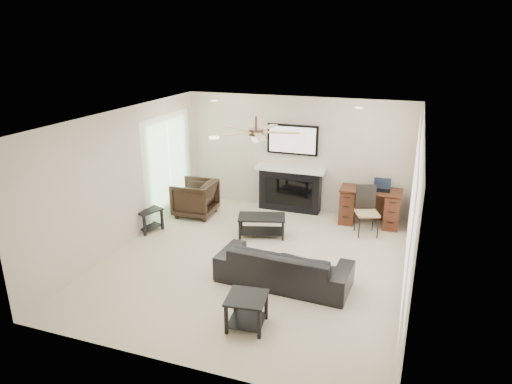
% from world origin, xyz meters
% --- Properties ---
extents(room_shell, '(5.50, 5.54, 2.52)m').
position_xyz_m(room_shell, '(0.19, 0.08, 1.68)').
color(room_shell, beige).
rests_on(room_shell, ground).
extents(sofa, '(2.12, 0.92, 0.61)m').
position_xyz_m(sofa, '(0.67, -0.51, 0.30)').
color(sofa, black).
rests_on(sofa, ground).
extents(armchair, '(0.88, 0.86, 0.77)m').
position_xyz_m(armchair, '(-1.93, 1.64, 0.38)').
color(armchair, black).
rests_on(armchair, ground).
extents(coffee_table, '(1.00, 0.73, 0.40)m').
position_xyz_m(coffee_table, '(-0.23, 1.09, 0.20)').
color(coffee_table, black).
rests_on(coffee_table, ground).
extents(end_table_near, '(0.57, 0.57, 0.45)m').
position_xyz_m(end_table_near, '(0.52, -1.76, 0.23)').
color(end_table_near, black).
rests_on(end_table_near, ground).
extents(end_table_left, '(0.65, 0.65, 0.45)m').
position_xyz_m(end_table_left, '(-2.48, 0.59, 0.23)').
color(end_table_left, black).
rests_on(end_table_left, ground).
extents(fireplace_unit, '(1.52, 0.34, 1.91)m').
position_xyz_m(fireplace_unit, '(-0.08, 2.58, 0.95)').
color(fireplace_unit, black).
rests_on(fireplace_unit, ground).
extents(desk, '(1.22, 0.56, 0.76)m').
position_xyz_m(desk, '(1.68, 2.34, 0.38)').
color(desk, '#371D0D').
rests_on(desk, ground).
extents(desk_chair, '(0.55, 0.56, 0.97)m').
position_xyz_m(desk_chair, '(1.68, 1.79, 0.48)').
color(desk_chair, black).
rests_on(desk_chair, ground).
extents(laptop, '(0.33, 0.24, 0.23)m').
position_xyz_m(laptop, '(1.88, 2.32, 0.88)').
color(laptop, black).
rests_on(laptop, desk).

